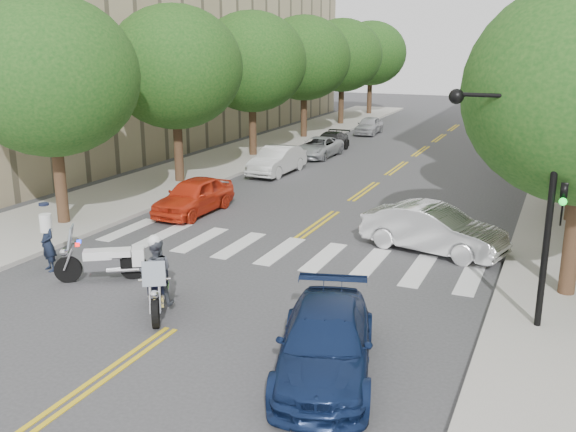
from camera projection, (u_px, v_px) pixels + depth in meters
The scene contains 19 objects.
ground at pixel (171, 329), 15.68m from camera, with size 140.00×140.00×0.00m, color #38383A.
sidewalk_left at pixel (243, 155), 38.75m from camera, with size 5.00×60.00×0.15m, color #9E9991.
tree_l_0 at pixel (50, 76), 22.89m from camera, with size 6.40×6.40×8.45m.
tree_l_1 at pixel (175, 67), 29.96m from camera, with size 6.40×6.40×8.45m.
tree_l_2 at pixel (252, 62), 37.02m from camera, with size 6.40×6.40×8.45m.
tree_l_3 at pixel (304, 58), 44.08m from camera, with size 6.40×6.40×8.45m.
tree_l_4 at pixel (342, 55), 51.14m from camera, with size 6.40×6.40×8.45m.
tree_l_5 at pixel (371, 53), 58.20m from camera, with size 6.40×6.40×8.45m.
traffic_signal_pole at pixel (531, 179), 14.79m from camera, with size 2.82×0.42×6.00m.
motorcycle_police at pixel (156, 277), 16.50m from camera, with size 1.61×2.31×2.09m.
motorcycle_parked at pixel (109, 261), 18.74m from camera, with size 2.33×1.70×1.69m.
officer_standing at pixel (48, 244), 19.42m from camera, with size 0.63×0.41×1.72m, color black.
convertible at pixel (433, 229), 21.18m from camera, with size 1.66×4.75×1.56m, color silver.
sedan_blue at pixel (326, 343), 13.43m from camera, with size 1.96×4.82×1.40m, color #112047.
parked_car_a at pixel (194, 196), 25.88m from camera, with size 1.71×4.26×1.45m, color red.
parked_car_b at pixel (277, 160), 33.46m from camera, with size 1.52×4.37×1.44m, color silver.
parked_car_c at pixel (318, 147), 38.28m from camera, with size 1.94×4.21×1.17m, color #A5A8AD.
parked_car_d at pixel (330, 142), 40.10m from camera, with size 1.67×4.12×1.19m, color black.
parked_car_e at pixel (369, 125), 47.53m from camera, with size 1.51×3.75×1.28m, color #AEAEB3.
Camera 1 is at (8.39, -12.01, 6.86)m, focal length 40.00 mm.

